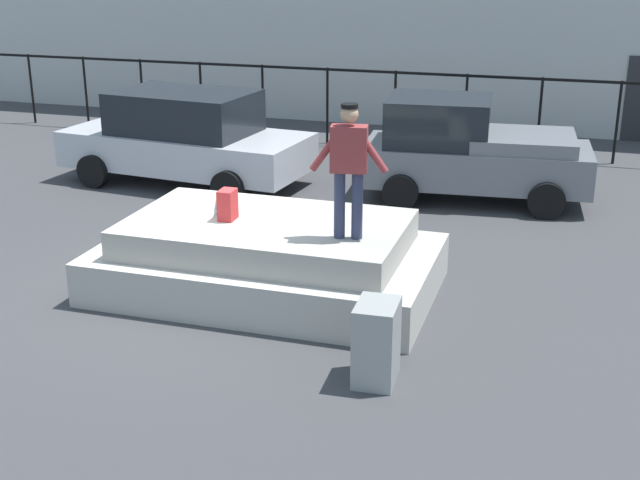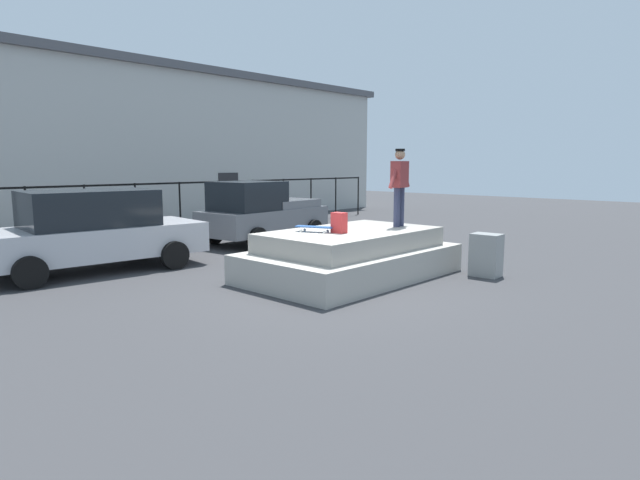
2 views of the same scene
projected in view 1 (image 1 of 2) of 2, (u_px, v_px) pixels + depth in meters
ground_plane at (195, 287)px, 11.80m from camera, size 60.00×60.00×0.00m
concrete_ledge at (267, 258)px, 11.57m from camera, size 4.52×2.71×1.00m
skateboarder at (349, 161)px, 10.40m from camera, size 0.98×0.31×1.70m
skateboard at (225, 201)px, 11.87m from camera, size 0.47×0.81×0.12m
backpack at (228, 205)px, 11.36m from camera, size 0.21×0.28×0.41m
car_silver_sedan_near at (186, 137)px, 16.55m from camera, size 4.96×2.60×1.80m
car_grey_pickup_mid at (469, 150)px, 15.49m from camera, size 4.20×2.31×1.86m
utility_box at (376, 342)px, 9.16m from camera, size 0.47×0.62×0.91m
fence_row at (361, 95)px, 19.42m from camera, size 24.06×0.06×1.77m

